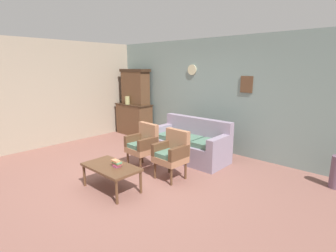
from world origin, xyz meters
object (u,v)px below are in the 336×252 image
(side_cabinet, at_px, (134,119))
(coffee_table, at_px, (111,168))
(vase_on_cabinet, at_px, (127,100))
(floral_couch, at_px, (190,145))
(armchair_by_doorway, at_px, (172,152))
(book_stack_on_table, at_px, (117,163))
(armchair_near_cabinet, at_px, (143,144))

(side_cabinet, bearing_deg, coffee_table, -46.09)
(vase_on_cabinet, distance_m, floral_couch, 2.85)
(armchair_by_doorway, relative_size, coffee_table, 0.90)
(book_stack_on_table, bearing_deg, vase_on_cabinet, 138.16)
(coffee_table, bearing_deg, vase_on_cabinet, 136.64)
(floral_couch, distance_m, coffee_table, 2.10)
(vase_on_cabinet, height_order, floral_couch, vase_on_cabinet)
(armchair_near_cabinet, xyz_separation_m, armchair_by_doorway, (0.81, -0.02, 0.00))
(side_cabinet, xyz_separation_m, book_stack_on_table, (2.71, -2.67, 0.01))
(vase_on_cabinet, bearing_deg, floral_couch, -9.31)
(floral_couch, bearing_deg, armchair_near_cabinet, -111.10)
(side_cabinet, relative_size, armchair_by_doorway, 1.28)
(side_cabinet, bearing_deg, armchair_by_doorway, -28.85)
(armchair_by_doorway, distance_m, book_stack_on_table, 1.05)
(armchair_near_cabinet, relative_size, coffee_table, 0.90)
(vase_on_cabinet, distance_m, armchair_near_cabinet, 2.81)
(vase_on_cabinet, bearing_deg, coffee_table, -43.36)
(floral_couch, xyz_separation_m, coffee_table, (-0.03, -2.10, 0.05))
(floral_couch, bearing_deg, vase_on_cabinet, 170.69)
(side_cabinet, distance_m, vase_on_cabinet, 0.61)
(floral_couch, xyz_separation_m, armchair_near_cabinet, (-0.40, -1.04, 0.17))
(side_cabinet, distance_m, book_stack_on_table, 3.81)
(floral_couch, distance_m, armchair_near_cabinet, 1.13)
(armchair_by_doorway, bearing_deg, coffee_table, -112.62)
(book_stack_on_table, bearing_deg, armchair_near_cabinet, 114.99)
(vase_on_cabinet, relative_size, armchair_near_cabinet, 0.27)
(coffee_table, bearing_deg, armchair_near_cabinet, 109.56)
(armchair_near_cabinet, height_order, armchair_by_doorway, same)
(side_cabinet, xyz_separation_m, armchair_by_doorway, (3.05, -1.68, 0.03))
(floral_couch, bearing_deg, armchair_by_doorway, -69.16)
(armchair_near_cabinet, xyz_separation_m, book_stack_on_table, (0.47, -1.01, -0.02))
(side_cabinet, relative_size, vase_on_cabinet, 4.83)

